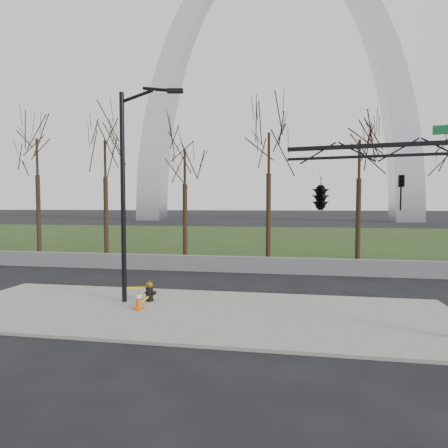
% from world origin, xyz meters
% --- Properties ---
extents(ground, '(500.00, 500.00, 0.00)m').
position_xyz_m(ground, '(0.00, 0.00, 0.00)').
color(ground, black).
rests_on(ground, ground).
extents(sidewalk, '(18.00, 6.00, 0.10)m').
position_xyz_m(sidewalk, '(0.00, 0.00, 0.05)').
color(sidewalk, slate).
rests_on(sidewalk, ground).
extents(grass_strip, '(120.00, 40.00, 0.06)m').
position_xyz_m(grass_strip, '(0.00, 30.00, 0.03)').
color(grass_strip, black).
rests_on(grass_strip, ground).
extents(guardrail, '(60.00, 0.30, 0.90)m').
position_xyz_m(guardrail, '(0.00, 8.00, 0.45)').
color(guardrail, '#59595B').
rests_on(guardrail, ground).
extents(gateway_arch, '(66.00, 6.00, 65.00)m').
position_xyz_m(gateway_arch, '(0.00, 75.00, 32.50)').
color(gateway_arch, '#B7BABE').
rests_on(gateway_arch, ground).
extents(tree_row, '(44.32, 4.00, 9.49)m').
position_xyz_m(tree_row, '(-0.84, 12.00, 4.75)').
color(tree_row, black).
rests_on(tree_row, ground).
extents(fire_hydrant, '(0.50, 0.32, 0.80)m').
position_xyz_m(fire_hydrant, '(-2.01, 0.99, 0.47)').
color(fire_hydrant, black).
rests_on(fire_hydrant, sidewalk).
extents(traffic_cone, '(0.46, 0.46, 0.67)m').
position_xyz_m(traffic_cone, '(-1.98, -0.18, 0.44)').
color(traffic_cone, '#D64D0B').
rests_on(traffic_cone, sidewalk).
extents(street_light, '(2.38, 0.57, 8.21)m').
position_xyz_m(street_light, '(-2.72, 0.79, 4.69)').
color(street_light, black).
rests_on(street_light, ground).
extents(traffic_signal_mast, '(5.07, 2.53, 6.00)m').
position_xyz_m(traffic_signal_mast, '(4.92, -1.02, 4.15)').
color(traffic_signal_mast, black).
rests_on(traffic_signal_mast, ground).
extents(caution_tape, '(0.97, 1.17, 0.41)m').
position_xyz_m(caution_tape, '(-2.22, 0.61, 0.44)').
color(caution_tape, yellow).
rests_on(caution_tape, ground).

